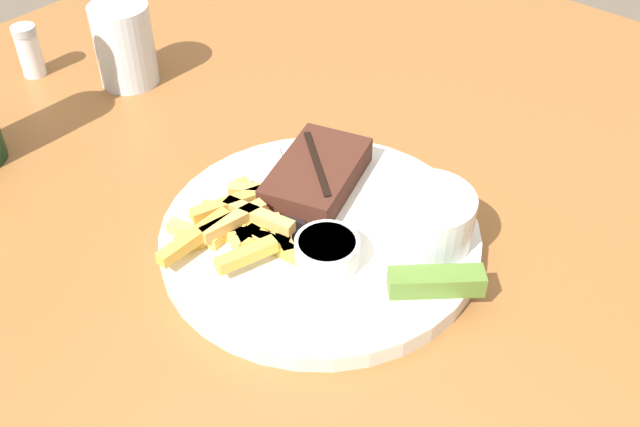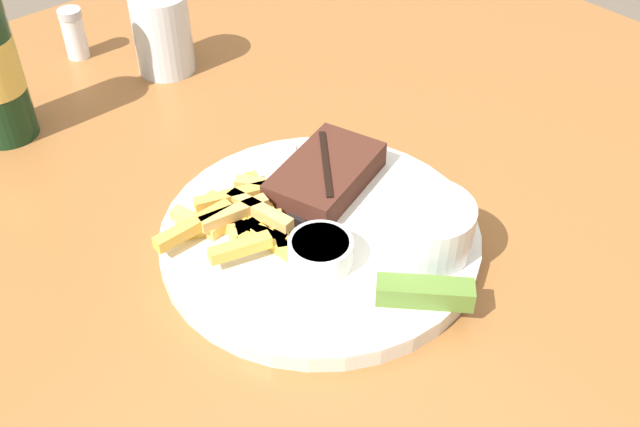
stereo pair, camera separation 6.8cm
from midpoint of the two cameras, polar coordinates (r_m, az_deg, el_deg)
The scene contains 11 objects.
dining_table at distance 0.75m, azimuth 2.59°, elevation -6.33°, with size 1.27×1.26×0.74m.
dinner_plate at distance 0.70m, azimuth 2.78°, elevation -1.92°, with size 0.30×0.30×0.02m.
steak_portion at distance 0.73m, azimuth 3.08°, elevation 2.87°, with size 0.14×0.11×0.03m.
fries_pile at distance 0.69m, azimuth -3.24°, elevation -0.39°, with size 0.14×0.12×0.02m.
coleslaw_cup at distance 0.67m, azimuth 11.01°, elevation -0.97°, with size 0.08×0.08×0.05m.
dipping_sauce_cup at distance 0.65m, azimuth 3.02°, elevation -2.99°, with size 0.06×0.06×0.03m.
pickle_spear at distance 0.63m, azimuth 11.07°, elevation -6.06°, with size 0.07×0.07×0.02m.
fork_utensil at distance 0.67m, azimuth -3.36°, elevation -2.87°, with size 0.13×0.06×0.00m.
knife_utensil at distance 0.71m, azimuth 0.76°, elevation 0.53°, with size 0.11×0.14×0.01m.
drinking_glass at distance 0.95m, azimuth -9.89°, elevation 13.31°, with size 0.07×0.07×0.10m.
salt_shaker at distance 1.01m, azimuth -16.37°, elevation 12.99°, with size 0.03×0.03×0.07m.
Camera 2 is at (-0.34, -0.38, 1.22)m, focal length 42.00 mm.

